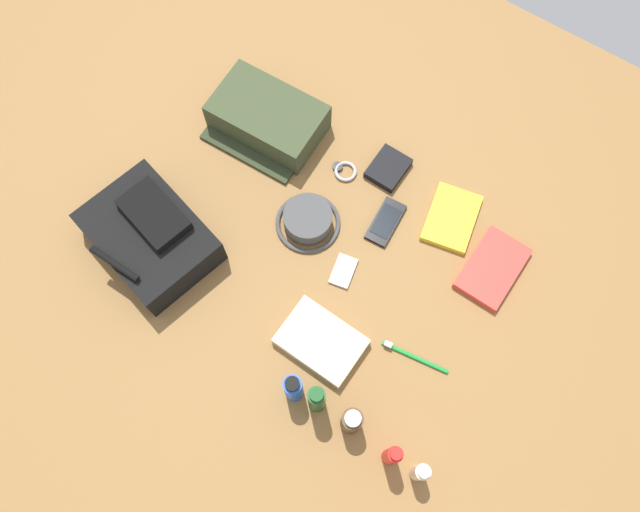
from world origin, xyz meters
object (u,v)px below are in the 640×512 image
at_px(deodorant_spray, 293,388).
at_px(backpack, 150,236).
at_px(paperback_novel, 492,268).
at_px(travel_guidebook, 451,218).
at_px(sunscreen_spray, 392,455).
at_px(toothbrush, 411,356).
at_px(wallet, 388,168).
at_px(lotion_bottle, 420,472).
at_px(wristwatch, 344,171).
at_px(cell_phone, 386,222).
at_px(folded_towel, 321,341).
at_px(bucket_hat, 308,220).
at_px(shampoo_bottle, 317,399).
at_px(media_player, 343,271).
at_px(cologne_bottle, 352,421).
at_px(toiletry_pouch, 267,118).

bearing_deg(deodorant_spray, backpack, -12.71).
relative_size(paperback_novel, travel_guidebook, 1.02).
bearing_deg(sunscreen_spray, backpack, -8.65).
xyz_separation_m(toothbrush, wallet, (0.31, -0.41, 0.01)).
bearing_deg(sunscreen_spray, wallet, -58.42).
bearing_deg(lotion_bottle, backpack, -7.60).
bearing_deg(wristwatch, cell_phone, 158.79).
relative_size(backpack, deodorant_spray, 2.54).
distance_m(backpack, toothbrush, 0.72).
xyz_separation_m(sunscreen_spray, wristwatch, (0.49, -0.57, -0.07)).
xyz_separation_m(backpack, folded_towel, (-0.51, -0.02, -0.04)).
relative_size(wristwatch, wallet, 0.65).
relative_size(bucket_hat, toothbrush, 0.99).
distance_m(travel_guidebook, wristwatch, 0.31).
height_order(lotion_bottle, deodorant_spray, deodorant_spray).
bearing_deg(travel_guidebook, wristwatch, 6.85).
height_order(shampoo_bottle, paperback_novel, shampoo_bottle).
bearing_deg(wallet, paperback_novel, 166.29).
relative_size(media_player, folded_towel, 0.47).
bearing_deg(shampoo_bottle, cologne_bottle, -176.53).
height_order(lotion_bottle, wallet, lotion_bottle).
bearing_deg(bucket_hat, travel_guidebook, -144.65).
relative_size(backpack, wallet, 3.33).
bearing_deg(wristwatch, wallet, -144.42).
distance_m(toothbrush, wallet, 0.51).
xyz_separation_m(bucket_hat, cologne_bottle, (-0.37, 0.37, 0.04)).
relative_size(sunscreen_spray, wallet, 1.50).
height_order(backpack, toothbrush, backpack).
distance_m(cologne_bottle, toothbrush, 0.23).
relative_size(sunscreen_spray, folded_towel, 0.82).
relative_size(lotion_bottle, deodorant_spray, 0.87).
distance_m(deodorant_spray, cell_phone, 0.51).
bearing_deg(wristwatch, backpack, 56.16).
bearing_deg(travel_guidebook, deodorant_spray, 81.30).
bearing_deg(backpack, cell_phone, -141.08).
height_order(sunscreen_spray, cologne_bottle, sunscreen_spray).
bearing_deg(wristwatch, paperback_novel, 176.65).
relative_size(shampoo_bottle, travel_guidebook, 0.90).
height_order(sunscreen_spray, toothbrush, sunscreen_spray).
relative_size(sunscreen_spray, deodorant_spray, 1.14).
bearing_deg(shampoo_bottle, lotion_bottle, 179.11).
relative_size(cologne_bottle, paperback_novel, 0.65).
distance_m(lotion_bottle, folded_towel, 0.38).
xyz_separation_m(toiletry_pouch, media_player, (-0.41, 0.24, -0.04)).
distance_m(lotion_bottle, travel_guidebook, 0.65).
relative_size(lotion_bottle, sunscreen_spray, 0.77).
relative_size(toiletry_pouch, bucket_hat, 1.76).
bearing_deg(lotion_bottle, media_player, -38.20).
distance_m(backpack, lotion_bottle, 0.87).
bearing_deg(shampoo_bottle, paperback_novel, -109.57).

